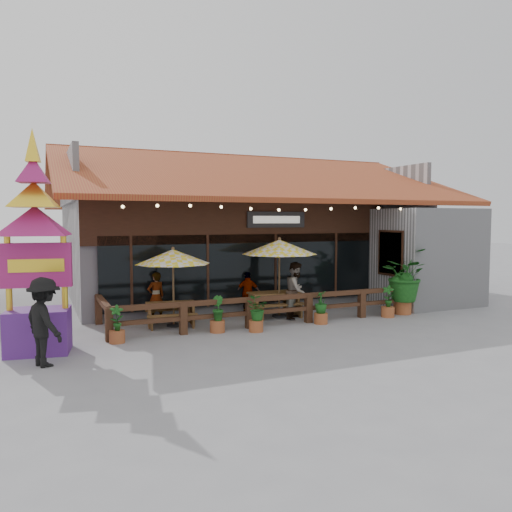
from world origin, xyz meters
name	(u,v)px	position (x,y,z in m)	size (l,w,h in m)	color
ground	(314,318)	(0.00, 0.00, 0.00)	(100.00, 100.00, 0.00)	gray
restaurant_building	(244,242)	(0.26, 6.61, 2.21)	(15.50, 14.73, 6.09)	#BBBBC1
patio_railing	(254,306)	(-2.25, -0.27, 0.61)	(10.00, 2.60, 0.92)	#492A1A
umbrella_left	(173,257)	(-4.47, 0.67, 2.08)	(2.47, 2.47, 2.39)	brown
umbrella_right	(279,247)	(-0.93, 0.68, 2.29)	(3.07, 3.07, 2.63)	brown
picnic_table_left	(171,310)	(-4.53, 0.77, 0.48)	(1.64, 1.47, 0.71)	brown
picnic_table_right	(274,300)	(-1.02, 0.88, 0.54)	(1.73, 1.51, 0.81)	brown
thai_sign_tower	(35,227)	(-8.20, -0.97, 3.03)	(2.44, 2.44, 5.74)	#55217C
tropical_plant	(403,276)	(3.15, -0.53, 1.28)	(2.08, 2.13, 2.24)	#974E29
diner_a	(156,297)	(-4.78, 1.66, 0.78)	(0.57, 0.37, 1.56)	#341C10
diner_b	(296,290)	(-0.54, 0.23, 0.92)	(0.89, 0.70, 1.84)	#341C10
diner_c	(248,293)	(-1.60, 1.72, 0.71)	(0.83, 0.34, 1.41)	#341C10
pedestrian	(44,322)	(-8.08, -2.20, 0.97)	(1.26, 0.72, 1.95)	black
planter_a	(117,327)	(-6.34, -0.74, 0.42)	(0.40, 0.40, 0.99)	#974E29
planter_b	(217,316)	(-3.54, -0.63, 0.47)	(0.43, 0.44, 1.04)	#974E29
planter_c	(256,312)	(-2.51, -1.01, 0.56)	(0.80, 0.80, 1.00)	#974E29
planter_d	(321,308)	(-0.25, -0.82, 0.49)	(0.54, 0.54, 1.02)	#974E29
planter_e	(388,304)	(2.32, -0.80, 0.44)	(0.43, 0.45, 1.05)	#974E29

